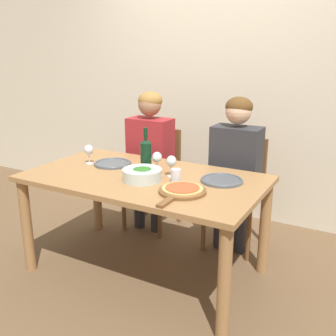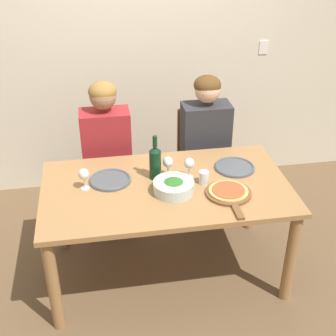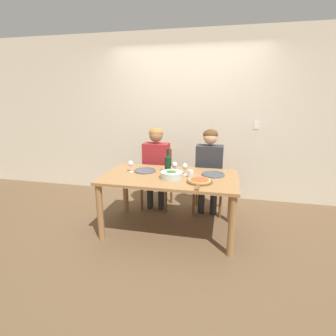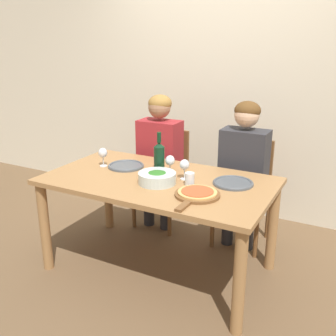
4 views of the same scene
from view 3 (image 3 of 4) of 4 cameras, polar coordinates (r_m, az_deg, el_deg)
name	(u,v)px [view 3 (image 3 of 4)]	position (r m, az deg, el deg)	size (l,w,h in m)	color
ground_plane	(170,230)	(3.54, 0.42, -13.29)	(40.00, 40.00, 0.00)	brown
back_wall	(188,118)	(4.45, 4.29, 10.90)	(10.00, 0.06, 2.70)	beige
dining_table	(170,184)	(3.28, 0.44, -3.46)	(1.66, 0.93, 0.74)	#9E7042
chair_left	(158,175)	(4.11, -2.19, -1.52)	(0.42, 0.42, 0.90)	brown
chair_right	(209,178)	(3.99, 8.91, -2.25)	(0.42, 0.42, 0.90)	brown
person_woman	(156,161)	(3.94, -2.63, 1.60)	(0.47, 0.51, 1.25)	#28282D
person_man	(209,164)	(3.82, 8.95, 0.94)	(0.47, 0.51, 1.25)	#28282D
wine_bottle	(168,163)	(3.33, -0.05, 1.01)	(0.08, 0.08, 0.32)	black
broccoli_bowl	(172,175)	(3.15, 0.78, -1.48)	(0.27, 0.27, 0.09)	silver
dinner_plate_left	(145,171)	(3.45, -5.03, -0.56)	(0.29, 0.29, 0.02)	#4C5156
dinner_plate_right	(213,174)	(3.32, 9.78, -1.37)	(0.29, 0.29, 0.02)	#4C5156
pizza_on_board	(199,181)	(3.02, 6.86, -2.85)	(0.30, 0.44, 0.04)	brown
wine_glass_left	(131,164)	(3.42, -8.13, 0.83)	(0.07, 0.07, 0.15)	silver
wine_glass_right	(185,167)	(3.26, 3.72, 0.25)	(0.07, 0.07, 0.15)	silver
wine_glass_centre	(175,165)	(3.33, 1.47, 0.58)	(0.07, 0.07, 0.15)	silver
water_tumbler	(191,174)	(3.18, 4.92, -1.28)	(0.07, 0.07, 0.09)	silver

